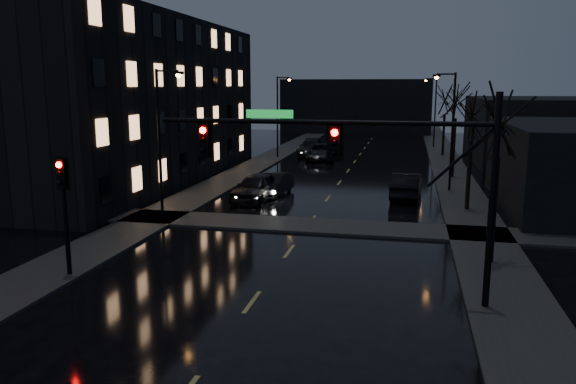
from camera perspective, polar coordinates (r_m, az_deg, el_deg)
The scene contains 21 objects.
sidewalk_left at distance 46.76m, azimuth -4.71°, elevation 2.02°, with size 3.00×140.00×0.12m, color #2D2D2B.
sidewalk_right at distance 44.92m, azimuth 16.54°, elevation 1.24°, with size 3.00×140.00×0.12m, color #2D2D2B.
sidewalk_cross at distance 29.04m, azimuth 1.97°, elevation -3.40°, with size 40.00×3.00×0.12m, color #2D2D2B.
apartment_block at distance 44.71m, azimuth -16.72°, elevation 8.85°, with size 12.00×30.00×12.00m, color black.
commercial_right_far at distance 58.62m, azimuth 24.12°, elevation 5.79°, with size 12.00×18.00×6.00m, color black.
far_block at distance 87.63m, azimuth 7.03°, elevation 8.66°, with size 22.00×10.00×8.00m, color black.
signal_mast at distance 18.39m, azimuth 8.63°, elevation 3.43°, with size 11.11×0.41×7.00m.
signal_pole_left at distance 22.45m, azimuth -21.80°, elevation -0.70°, with size 0.35×0.41×4.53m.
tree_near at distance 23.49m, azimuth 20.79°, elevation 7.74°, with size 3.52×3.52×8.08m.
tree_mid_a at distance 33.42m, azimuth 18.25°, elevation 7.94°, with size 3.30×3.30×7.58m.
tree_mid_b at distance 45.35m, azimuth 16.77°, elevation 9.64°, with size 3.74×3.74×8.59m.
tree_far at distance 59.32m, azimuth 15.71°, elevation 9.34°, with size 3.43×3.43×7.88m.
streetlight_l_near at distance 30.06m, azimuth -12.60°, elevation 5.95°, with size 1.53×0.28×8.00m.
streetlight_l_far at distance 55.70m, azimuth -0.86°, elevation 8.34°, with size 1.53×0.28×8.00m.
streetlight_r_mid at distance 39.37m, azimuth 16.09°, elevation 6.88°, with size 1.53×0.28×8.00m.
streetlight_r_far at distance 67.31m, azimuth 14.56°, elevation 8.43°, with size 1.53×0.28×8.00m.
oncoming_car_a at distance 35.29m, azimuth -3.25°, elevation 0.47°, with size 2.04×5.06×1.72m, color black.
oncoming_car_b at distance 37.01m, azimuth -1.55°, elevation 0.76°, with size 1.54×4.41×1.45m, color black.
oncoming_car_c at distance 54.76m, azimuth 3.36°, elevation 4.10°, with size 2.65×5.74×1.60m, color black.
oncoming_car_d at distance 57.89m, azimuth 2.34°, elevation 4.50°, with size 2.30×5.67×1.64m, color black.
lead_car at distance 36.85m, azimuth 11.93°, elevation 0.64°, with size 1.75×5.03×1.66m, color black.
Camera 1 is at (4.95, -9.21, 7.20)m, focal length 35.00 mm.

